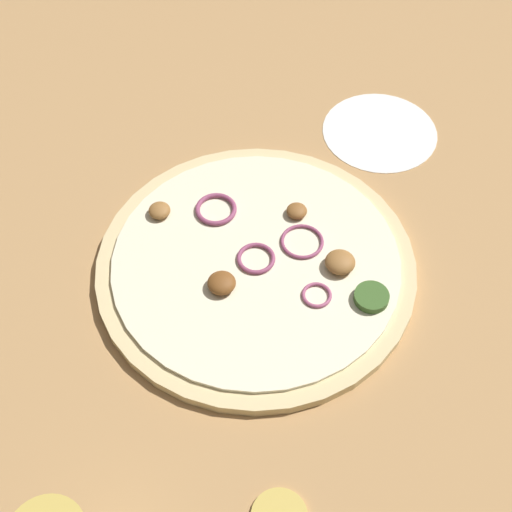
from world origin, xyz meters
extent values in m
plane|color=tan|center=(0.00, 0.00, 0.00)|extent=(3.00, 3.00, 0.00)
cylinder|color=beige|center=(0.00, 0.00, 0.01)|extent=(0.31, 0.31, 0.01)
cylinder|color=#EFE5C1|center=(0.00, 0.00, 0.01)|extent=(0.28, 0.28, 0.00)
torus|color=#934266|center=(0.00, 0.00, 0.02)|extent=(0.04, 0.04, 0.00)
torus|color=#934266|center=(-0.05, 0.01, 0.02)|extent=(0.04, 0.04, 0.00)
ellipsoid|color=brown|center=(-0.07, -0.03, 0.02)|extent=(0.02, 0.02, 0.01)
cylinder|color=#385B23|center=(-0.06, 0.10, 0.02)|extent=(0.03, 0.03, 0.01)
torus|color=#934266|center=(0.00, -0.07, 0.02)|extent=(0.04, 0.04, 0.00)
torus|color=#A34C70|center=(-0.02, 0.07, 0.02)|extent=(0.03, 0.03, 0.00)
ellipsoid|color=brown|center=(0.04, 0.01, 0.02)|extent=(0.03, 0.03, 0.01)
ellipsoid|color=#996633|center=(-0.06, 0.05, 0.02)|extent=(0.03, 0.03, 0.01)
ellipsoid|color=#996633|center=(0.05, -0.10, 0.02)|extent=(0.02, 0.02, 0.01)
cylinder|color=white|center=(-0.23, -0.08, 0.00)|extent=(0.13, 0.13, 0.00)
camera|label=1|loc=(0.23, 0.35, 0.57)|focal=50.00mm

